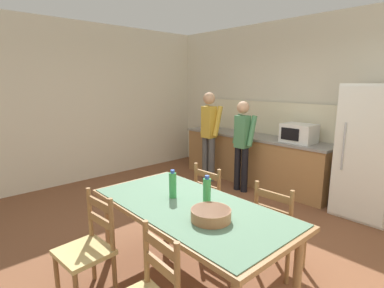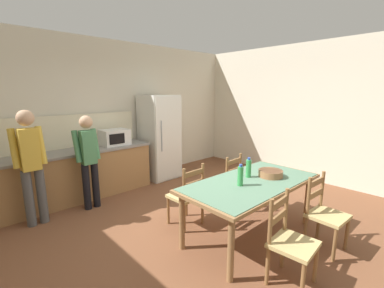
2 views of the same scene
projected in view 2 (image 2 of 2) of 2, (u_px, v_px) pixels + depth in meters
The scene contains 17 objects.
ground_plane at pixel (199, 228), 3.63m from camera, with size 8.32×8.32×0.00m, color brown.
wall_back at pixel (107, 114), 5.23m from camera, with size 6.52×0.12×2.90m, color beige.
wall_right at pixel (306, 113), 5.53m from camera, with size 0.12×5.20×2.90m, color beige.
kitchen_counter at pixel (70, 176), 4.48m from camera, with size 2.93×0.66×0.88m.
counter_splashback at pixel (60, 132), 4.55m from camera, with size 2.89×0.03×0.60m, color beige.
refrigerator at pixel (160, 137), 5.64m from camera, with size 0.71×0.73×1.82m.
microwave at pixel (115, 137), 4.93m from camera, with size 0.50×0.39×0.30m.
dining_table at pixel (251, 187), 3.32m from camera, with size 1.94×0.98×0.76m.
bottle_near_centre at pixel (240, 176), 3.12m from camera, with size 0.07×0.07×0.27m.
bottle_off_centre at pixel (249, 168), 3.43m from camera, with size 0.07×0.07×0.27m.
serving_bowl at pixel (271, 173), 3.47m from camera, with size 0.32×0.32×0.09m.
chair_side_near_left at pixel (290, 242), 2.53m from camera, with size 0.45×0.43×0.91m.
chair_side_near_right at pixel (325, 214), 3.10m from camera, with size 0.44×0.42×0.91m.
chair_side_far_right at pixel (227, 182), 4.21m from camera, with size 0.43×0.42×0.91m.
chair_side_far_left at pixel (187, 196), 3.64m from camera, with size 0.43×0.41×0.91m.
person_at_sink at pixel (31, 162), 3.57m from camera, with size 0.42×0.29×1.66m.
person_at_counter at pixel (89, 157), 4.11m from camera, with size 0.38×0.27×1.53m.
Camera 2 is at (-2.35, -2.34, 1.89)m, focal length 24.00 mm.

